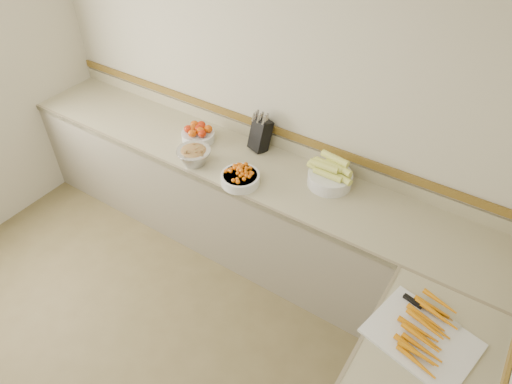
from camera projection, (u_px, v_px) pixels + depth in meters
The scene contains 8 objects.
back_wall at pixel (265, 96), 3.38m from camera, with size 4.00×4.00×0.00m, color #BDB69B.
counter_back at pixel (242, 205), 3.74m from camera, with size 4.00×0.65×1.08m.
knife_block at pixel (260, 134), 3.48m from camera, with size 0.18×0.20×0.33m.
tomato_bowl at pixel (198, 134), 3.62m from camera, with size 0.26×0.26×0.13m.
cherry_tomato_bowl at pixel (240, 177), 3.22m from camera, with size 0.28×0.28×0.15m.
corn_bowl at pixel (330, 175), 3.19m from camera, with size 0.35×0.32×0.23m.
rhubarb_bowl at pixel (194, 155), 3.38m from camera, with size 0.26×0.26×0.15m.
cutting_board at pixel (424, 334), 2.32m from camera, with size 0.59×0.52×0.07m.
Camera 1 is at (1.60, -0.55, 3.00)m, focal length 32.00 mm.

